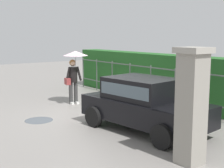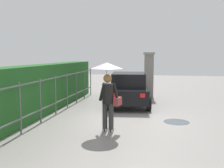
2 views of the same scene
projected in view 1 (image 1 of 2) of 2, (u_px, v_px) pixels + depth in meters
ground_plane at (88, 114)px, 10.59m from camera, size 40.00×40.00×0.00m
car at (144, 102)px, 8.72m from camera, size 3.89×2.21×1.48m
pedestrian at (74, 66)px, 11.95m from camera, size 0.95×0.95×2.06m
gate_pillar at (191, 105)px, 6.33m from camera, size 0.60×0.60×2.42m
fence_section at (150, 83)px, 12.10m from camera, size 10.10×0.05×1.50m
hedge_row at (164, 78)px, 12.50m from camera, size 11.05×0.90×1.90m
puddle_near at (39, 120)px, 9.80m from camera, size 0.88×0.88×0.00m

